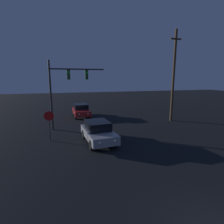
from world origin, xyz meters
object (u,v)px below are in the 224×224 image
object	(u,v)px
stop_sign	(49,120)
car_near	(98,132)
car_far	(81,110)
utility_pole	(174,76)
traffic_signal_mast	(65,84)

from	to	relation	value
stop_sign	car_near	bearing A→B (deg)	-20.33
car_near	stop_sign	size ratio (longest dim) A/B	1.81
car_near	car_far	world-z (taller)	same
car_far	utility_pole	size ratio (longest dim) A/B	0.42
stop_sign	car_far	bearing A→B (deg)	67.65
car_near	utility_pole	distance (m)	11.37
traffic_signal_mast	utility_pole	world-z (taller)	utility_pole
car_near	stop_sign	world-z (taller)	stop_sign
traffic_signal_mast	stop_sign	distance (m)	4.37
car_near	traffic_signal_mast	size ratio (longest dim) A/B	0.66
traffic_signal_mast	stop_sign	world-z (taller)	traffic_signal_mast
car_near	stop_sign	xyz separation A→B (m)	(-3.55, 1.31, 0.83)
traffic_signal_mast	stop_sign	bearing A→B (deg)	-113.29
car_far	traffic_signal_mast	distance (m)	6.54
stop_sign	utility_pole	world-z (taller)	utility_pole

